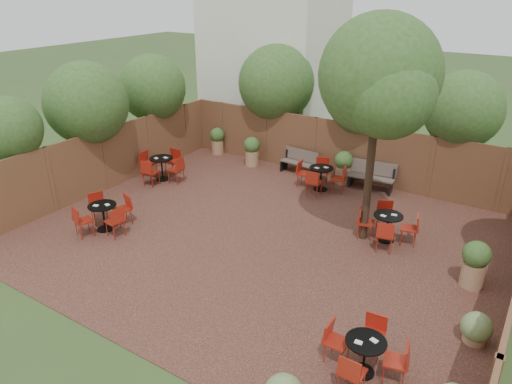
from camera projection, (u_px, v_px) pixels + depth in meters
The scene contains 12 objects.
ground at pixel (263, 237), 12.85m from camera, with size 80.00×80.00×0.00m, color #354F23.
courtyard_paving at pixel (263, 237), 12.85m from camera, with size 12.00×10.00×0.02m, color #341915.
fence_back at pixel (341, 150), 16.29m from camera, with size 12.00×0.08×2.00m, color #53311E.
fence_left at pixel (105, 160), 15.41m from camera, with size 0.08×10.00×2.00m, color #53311E.
neighbour_building at pixel (274, 41), 19.60m from camera, with size 5.00×4.00×8.00m, color silver.
overhang_foliage at pixel (285, 104), 14.97m from camera, with size 15.70×10.49×2.78m.
courtyard_tree at pixel (378, 82), 11.10m from camera, with size 2.92×2.85×5.70m.
park_bench_left at pixel (300, 161), 16.88m from camera, with size 1.39×0.56×0.84m.
park_bench_right at pixel (372, 175), 15.57m from camera, with size 1.53×0.64×0.92m.
bistro_tables at pixel (251, 208), 13.43m from camera, with size 10.60×8.37×0.90m.
planters at pixel (308, 172), 15.52m from camera, with size 10.74×4.67×1.12m.
low_shrubs at pixel (401, 378), 7.85m from camera, with size 2.91×3.97×0.68m.
Camera 1 is at (5.95, -9.56, 6.31)m, focal length 33.71 mm.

